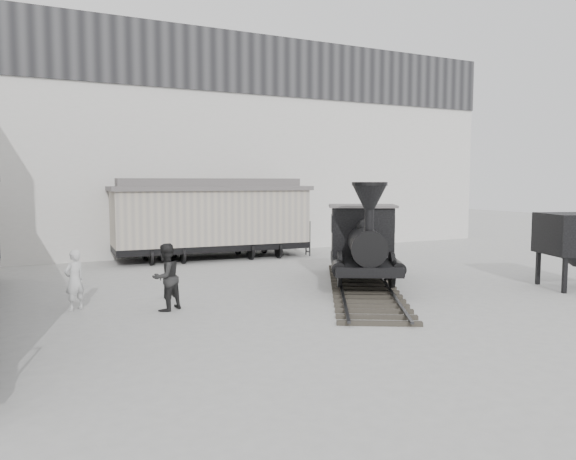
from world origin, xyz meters
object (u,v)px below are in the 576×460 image
locomotive (363,249)px  visitor_a (75,280)px  visitor_b (166,277)px  boxcar (212,217)px

locomotive → visitor_a: (-9.37, 0.55, -0.44)m
locomotive → visitor_a: size_ratio=5.64×
locomotive → visitor_a: locomotive is taller
locomotive → visitor_a: bearing=-153.3°
visitor_a → visitor_b: size_ratio=0.90×
boxcar → visitor_b: 10.53m
locomotive → boxcar: boxcar is taller
locomotive → visitor_b: size_ratio=5.10×
boxcar → visitor_b: size_ratio=4.92×
boxcar → visitor_b: bearing=-112.1°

